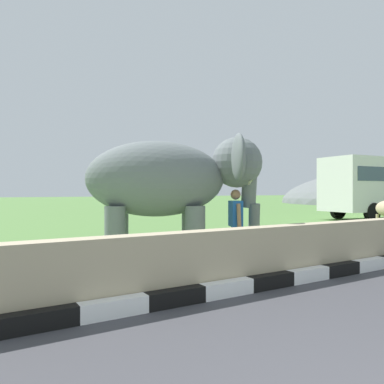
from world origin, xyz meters
TOP-DOWN VIEW (x-y plane):
  - striped_curb at (-0.35, 4.16)m, footprint 16.20×0.20m
  - barrier_parapet at (2.00, 4.46)m, footprint 28.00×0.36m
  - elephant at (1.57, 7.01)m, footprint 4.01×3.30m
  - person_handler at (2.84, 6.30)m, footprint 0.37×0.66m

SIDE VIEW (x-z plane):
  - striped_curb at x=-0.35m, z-range 0.00..0.24m
  - barrier_parapet at x=2.00m, z-range 0.00..1.00m
  - person_handler at x=2.84m, z-range 0.10..1.75m
  - elephant at x=1.57m, z-range 0.43..3.29m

